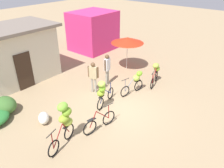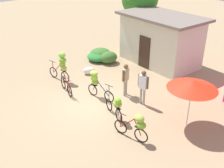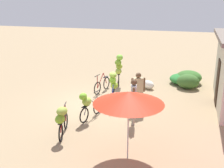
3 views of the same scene
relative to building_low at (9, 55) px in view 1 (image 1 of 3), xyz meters
The scene contains 13 objects.
ground_plane 6.74m from the building_low, 76.77° to the right, with size 60.00×60.00×0.00m, color #9B8260.
building_low is the anchor object (origin of this frame).
shop_pink 7.00m from the building_low, ahead, with size 3.20×2.80×2.92m, color #D22E70.
hedge_bush_mid 3.47m from the building_low, 126.18° to the right, with size 0.98×1.15×0.75m, color #3B682C.
market_umbrella 6.88m from the building_low, 36.63° to the right, with size 2.02×2.02×2.09m.
bicycle_leftmost 6.43m from the building_low, 102.69° to the right, with size 1.55×0.57×1.71m.
bicycle_near_pile 6.88m from the building_low, 90.82° to the right, with size 1.61×0.32×0.99m.
bicycle_center_loaded 5.97m from the building_low, 78.07° to the right, with size 1.65×0.57×1.41m.
bicycle_by_shop 7.10m from the building_low, 61.80° to the right, with size 1.55×0.48×1.18m.
bicycle_rightmost 8.20m from the building_low, 52.73° to the right, with size 1.52×0.55×1.16m.
produce_sack 4.97m from the building_low, 105.41° to the right, with size 0.70×0.44×0.44m, color silver.
person_vendor 4.96m from the building_low, 66.58° to the right, with size 0.34×0.54×1.70m.
person_bystander 5.47m from the building_low, 54.85° to the right, with size 0.57×0.28×1.75m.
Camera 1 is at (-6.78, -5.24, 5.95)m, focal length 35.18 mm.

